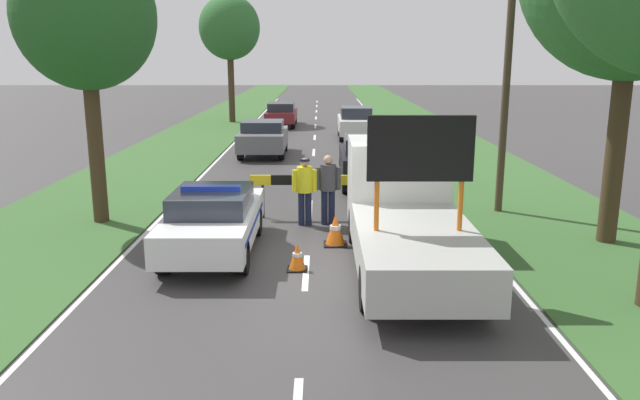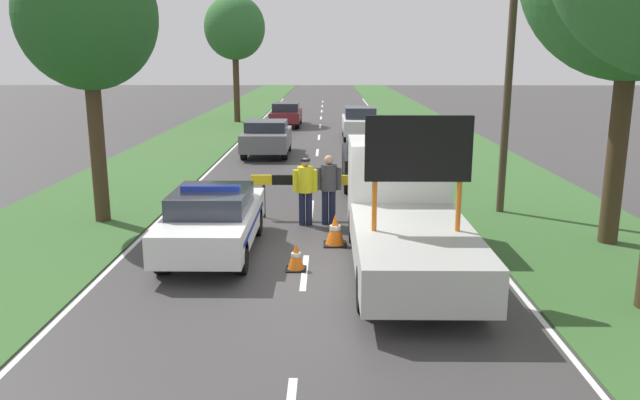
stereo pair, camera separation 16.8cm
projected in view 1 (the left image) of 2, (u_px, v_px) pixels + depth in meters
ground_plane at (306, 269)px, 12.59m from camera, size 160.00×160.00×0.00m
lane_markings at (314, 148)px, 28.89m from camera, size 8.00×67.94×0.01m
grass_verge_left at (191, 139)px, 32.06m from camera, size 4.60×120.00×0.03m
grass_verge_right at (437, 139)px, 32.07m from camera, size 4.60×120.00×0.03m
police_car at (213, 220)px, 13.45m from camera, size 1.80×4.49×1.52m
work_truck at (405, 211)px, 12.77m from camera, size 2.15×6.25×3.21m
road_barrier at (312, 182)px, 16.35m from camera, size 3.29×0.08×1.15m
police_officer at (304, 186)px, 15.62m from camera, size 0.62×0.39×1.72m
pedestrian_civilian at (328, 184)px, 15.68m from camera, size 0.64×0.41×1.79m
traffic_cone_near_police at (158, 237)px, 13.68m from camera, size 0.46×0.46×0.63m
traffic_cone_centre_front at (377, 199)px, 17.41m from camera, size 0.44×0.44×0.61m
traffic_cone_near_truck at (335, 230)px, 14.11m from camera, size 0.52×0.52×0.72m
traffic_cone_behind_barrier at (297, 257)px, 12.47m from camera, size 0.40×0.40×0.56m
traffic_cone_lane_edge at (484, 267)px, 11.67m from camera, size 0.51×0.51×0.70m
queued_car_sedan_black at (369, 160)px, 20.51m from camera, size 1.89×3.91×1.63m
queued_car_suv_grey at (263, 137)px, 26.74m from camera, size 1.93×3.99×1.50m
queued_car_van_white at (355, 123)px, 32.16m from camera, size 1.74×4.20×1.64m
queued_car_wagon_maroon at (281, 114)px, 37.92m from camera, size 1.75×4.68×1.42m
roadside_tree_near_left at (85, 18)px, 14.98m from camera, size 3.38×3.38×6.91m
roadside_tree_near_right at (229, 28)px, 38.87m from camera, size 3.80×3.80×7.91m
utility_pole at (507, 65)px, 16.30m from camera, size 1.20×0.20×7.70m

